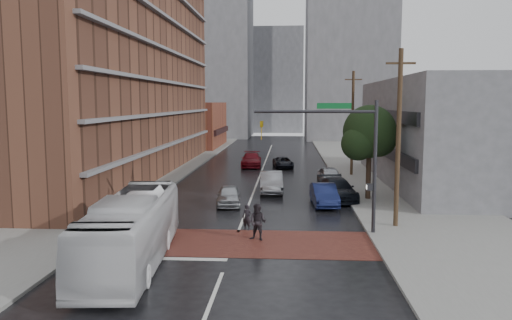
# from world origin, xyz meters

# --- Properties ---
(ground) EXTENTS (160.00, 160.00, 0.00)m
(ground) POSITION_xyz_m (0.00, 0.00, 0.00)
(ground) COLOR black
(ground) RESTS_ON ground
(crosswalk) EXTENTS (14.00, 5.00, 0.02)m
(crosswalk) POSITION_xyz_m (0.00, 0.50, 0.01)
(crosswalk) COLOR brown
(crosswalk) RESTS_ON ground
(sidewalk_west) EXTENTS (9.00, 90.00, 0.15)m
(sidewalk_west) POSITION_xyz_m (-11.50, 25.00, 0.07)
(sidewalk_west) COLOR gray
(sidewalk_west) RESTS_ON ground
(sidewalk_east) EXTENTS (9.00, 90.00, 0.15)m
(sidewalk_east) POSITION_xyz_m (11.50, 25.00, 0.07)
(sidewalk_east) COLOR gray
(sidewalk_east) RESTS_ON ground
(apartment_block) EXTENTS (10.00, 44.00, 28.00)m
(apartment_block) POSITION_xyz_m (-14.00, 24.00, 14.00)
(apartment_block) COLOR brown
(apartment_block) RESTS_ON ground
(storefront_west) EXTENTS (8.00, 16.00, 7.00)m
(storefront_west) POSITION_xyz_m (-12.00, 54.00, 3.50)
(storefront_west) COLOR brown
(storefront_west) RESTS_ON ground
(building_east) EXTENTS (11.00, 26.00, 9.00)m
(building_east) POSITION_xyz_m (16.50, 20.00, 4.50)
(building_east) COLOR gray
(building_east) RESTS_ON ground
(distant_tower_west) EXTENTS (18.00, 16.00, 32.00)m
(distant_tower_west) POSITION_xyz_m (-14.00, 78.00, 16.00)
(distant_tower_west) COLOR gray
(distant_tower_west) RESTS_ON ground
(distant_tower_east) EXTENTS (16.00, 14.00, 36.00)m
(distant_tower_east) POSITION_xyz_m (14.00, 72.00, 18.00)
(distant_tower_east) COLOR gray
(distant_tower_east) RESTS_ON ground
(distant_tower_center) EXTENTS (12.00, 10.00, 24.00)m
(distant_tower_center) POSITION_xyz_m (0.00, 95.00, 12.00)
(distant_tower_center) COLOR gray
(distant_tower_center) RESTS_ON ground
(street_tree) EXTENTS (4.20, 4.10, 6.90)m
(street_tree) POSITION_xyz_m (8.52, 12.03, 4.73)
(street_tree) COLOR #332319
(street_tree) RESTS_ON ground
(signal_mast) EXTENTS (6.50, 0.30, 7.20)m
(signal_mast) POSITION_xyz_m (5.85, 2.50, 4.73)
(signal_mast) COLOR #2D2D33
(signal_mast) RESTS_ON ground
(utility_pole_near) EXTENTS (1.60, 0.26, 10.00)m
(utility_pole_near) POSITION_xyz_m (8.80, 4.00, 5.14)
(utility_pole_near) COLOR #473321
(utility_pole_near) RESTS_ON ground
(utility_pole_far) EXTENTS (1.60, 0.26, 10.00)m
(utility_pole_far) POSITION_xyz_m (8.80, 24.00, 5.14)
(utility_pole_far) COLOR #473321
(utility_pole_far) RESTS_ON ground
(transit_bus) EXTENTS (3.53, 11.19, 3.07)m
(transit_bus) POSITION_xyz_m (-4.09, -3.12, 1.53)
(transit_bus) COLOR silver
(transit_bus) RESTS_ON ground
(pedestrian_a) EXTENTS (0.61, 0.49, 1.45)m
(pedestrian_a) POSITION_xyz_m (0.45, 3.00, 0.72)
(pedestrian_a) COLOR black
(pedestrian_a) RESTS_ON ground
(pedestrian_b) EXTENTS (1.11, 0.98, 1.90)m
(pedestrian_b) POSITION_xyz_m (1.18, 1.04, 0.95)
(pedestrian_b) COLOR black
(pedestrian_b) RESTS_ON ground
(car_travel_a) EXTENTS (1.99, 4.16, 1.37)m
(car_travel_a) POSITION_xyz_m (-1.37, 9.67, 0.69)
(car_travel_a) COLOR #AAAEB2
(car_travel_a) RESTS_ON ground
(car_travel_b) EXTENTS (2.01, 5.08, 1.65)m
(car_travel_b) POSITION_xyz_m (1.40, 14.73, 0.82)
(car_travel_b) COLOR #94969B
(car_travel_b) RESTS_ON ground
(car_travel_c) EXTENTS (2.37, 5.39, 1.54)m
(car_travel_c) POSITION_xyz_m (-1.33, 30.30, 0.77)
(car_travel_c) COLOR maroon
(car_travel_c) RESTS_ON ground
(suv_travel) EXTENTS (2.51, 4.42, 1.16)m
(suv_travel) POSITION_xyz_m (2.17, 29.57, 0.58)
(suv_travel) COLOR black
(suv_travel) RESTS_ON ground
(car_parked_near) EXTENTS (1.88, 4.63, 1.50)m
(car_parked_near) POSITION_xyz_m (5.20, 10.00, 0.75)
(car_parked_near) COLOR #161E4D
(car_parked_near) RESTS_ON ground
(car_parked_mid) EXTENTS (2.95, 5.60, 1.55)m
(car_parked_mid) POSITION_xyz_m (6.30, 12.08, 0.77)
(car_parked_mid) COLOR black
(car_parked_mid) RESTS_ON ground
(car_parked_far) EXTENTS (2.23, 4.65, 1.53)m
(car_parked_far) POSITION_xyz_m (6.30, 18.75, 0.77)
(car_parked_far) COLOR #9FA2A6
(car_parked_far) RESTS_ON ground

